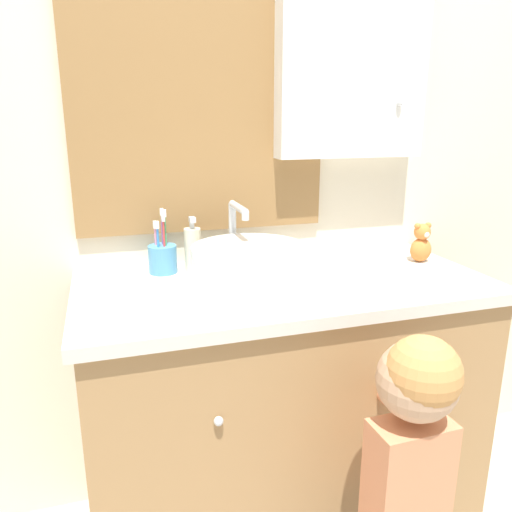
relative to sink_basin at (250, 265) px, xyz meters
name	(u,v)px	position (x,y,z in m)	size (l,w,h in m)	color
wall_back	(258,136)	(0.12, 0.32, 0.35)	(3.20, 0.18, 2.50)	beige
vanity_counter	(283,408)	(0.11, 0.00, -0.49)	(1.22, 0.59, 0.87)	#A37A4C
sink_basin	(250,265)	(0.00, 0.00, 0.00)	(0.33, 0.39, 0.22)	white
toothbrush_holder	(163,257)	(-0.23, 0.20, -0.01)	(0.09, 0.09, 0.20)	#4C93C6
soap_dispenser	(193,248)	(-0.13, 0.19, 0.01)	(0.05, 0.05, 0.17)	beige
child_figure	(410,461)	(0.24, -0.49, -0.36)	(0.19, 0.44, 0.89)	slate
teddy_bear	(421,243)	(0.62, 0.06, 0.00)	(0.07, 0.06, 0.13)	orange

